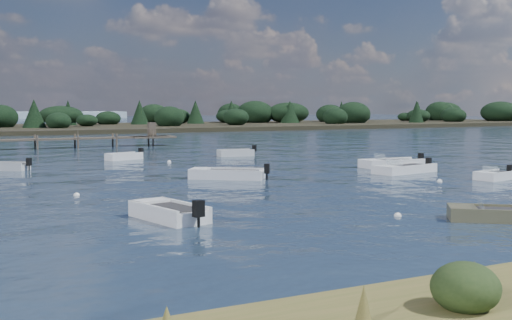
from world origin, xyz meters
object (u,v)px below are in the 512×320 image
tender_far_grey (6,168)px  dinghy_near_olive (505,217)px  dinghy_mid_white_a (404,171)px  tender_far_grey_b (236,154)px  dinghy_mid_grey (227,176)px  dinghy_extra_b (496,177)px  dinghy_extra_a (169,215)px  dinghy_mid_white_b (392,165)px  tender_far_white (124,158)px

tender_far_grey → dinghy_near_olive: size_ratio=0.76×
dinghy_mid_white_a → tender_far_grey_b: bearing=102.3°
dinghy_mid_grey → tender_far_grey_b: bearing=62.8°
tender_far_grey_b → tender_far_grey: (-20.25, -4.10, -0.01)m
dinghy_extra_b → dinghy_mid_grey: size_ratio=0.70×
tender_far_grey_b → dinghy_extra_b: size_ratio=1.10×
dinghy_mid_grey → dinghy_extra_a: 14.76m
dinghy_mid_white_b → dinghy_near_olive: dinghy_mid_white_b is taller
dinghy_mid_white_a → tender_far_white: 24.11m
dinghy_mid_white_a → dinghy_extra_a: (-20.65, -9.95, 0.02)m
dinghy_mid_white_a → dinghy_extra_b: bearing=-66.7°
tender_far_grey_b → dinghy_extra_a: (-16.59, -28.55, 0.01)m
dinghy_mid_white_b → dinghy_extra_a: dinghy_mid_white_b is taller
dinghy_extra_a → tender_far_grey_b: bearing=59.8°
tender_far_grey → dinghy_extra_a: dinghy_extra_a is taller
dinghy_extra_b → dinghy_near_olive: 15.42m
tender_far_grey → dinghy_mid_white_a: bearing=-30.8°
dinghy_mid_white_b → tender_far_white: size_ratio=1.49×
tender_far_grey → dinghy_near_olive: 34.58m
dinghy_extra_b → dinghy_mid_grey: dinghy_mid_grey is taller
dinghy_mid_white_b → dinghy_extra_b: dinghy_mid_white_b is taller
dinghy_near_olive → tender_far_grey: bearing=116.8°
tender_far_grey_b → dinghy_mid_grey: dinghy_mid_grey is taller
tender_far_grey_b → dinghy_near_olive: 35.27m
dinghy_mid_white_a → dinghy_mid_grey: dinghy_mid_grey is taller
dinghy_mid_white_b → tender_far_grey: bearing=157.5°
dinghy_mid_white_a → dinghy_mid_grey: bearing=169.5°
dinghy_mid_white_a → dinghy_mid_grey: size_ratio=1.12×
dinghy_mid_grey → dinghy_mid_white_a: bearing=-10.5°
dinghy_extra_b → tender_far_grey: tender_far_grey is taller
dinghy_extra_a → dinghy_mid_grey: bearing=56.2°
dinghy_extra_b → dinghy_near_olive: size_ratio=0.75×
tender_far_white → dinghy_extra_a: bearing=-102.2°
tender_far_grey → dinghy_mid_grey: size_ratio=0.70×
tender_far_grey_b → dinghy_extra_b: tender_far_grey_b is taller
dinghy_extra_b → dinghy_near_olive: bearing=-136.5°
dinghy_mid_white_b → tender_far_white: dinghy_mid_white_b is taller
dinghy_mid_white_a → dinghy_mid_white_b: bearing=63.0°
dinghy_mid_white_a → tender_far_grey: bearing=149.2°
dinghy_mid_white_b → dinghy_mid_white_a: (-1.86, -3.65, -0.01)m
dinghy_mid_white_b → tender_far_grey_b: size_ratio=1.44×
dinghy_mid_white_a → dinghy_mid_grey: 12.65m
dinghy_near_olive → dinghy_extra_b: bearing=43.5°
dinghy_mid_white_b → tender_far_grey_b: (-5.93, 14.95, 0.01)m
tender_far_white → dinghy_mid_white_b: bearing=-44.3°
dinghy_extra_b → tender_far_grey: (-26.79, 20.24, 0.01)m
tender_far_grey → dinghy_mid_grey: bearing=-45.8°
dinghy_mid_grey → dinghy_near_olive: 19.03m
dinghy_extra_b → dinghy_extra_a: bearing=-169.7°
tender_far_grey_b → dinghy_mid_white_a: 19.04m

